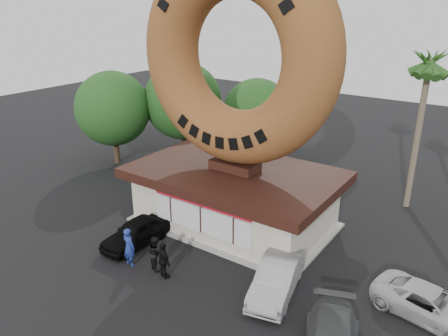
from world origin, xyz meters
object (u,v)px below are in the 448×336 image
object	(u,v)px
person_right	(164,260)
car_silver	(277,278)
person_left	(129,247)
donut_shop	(234,195)
car_black	(136,232)
car_white	(431,305)
person_center	(155,253)
giant_donut	(236,56)
street_lamp	(289,109)

from	to	relation	value
person_right	car_silver	size ratio (longest dim) A/B	0.41
person_left	person_right	world-z (taller)	person_left
donut_shop	car_black	xyz separation A→B (m)	(-2.94, -4.80, -1.08)
car_silver	car_black	bearing A→B (deg)	171.49
car_white	person_center	bearing A→B (deg)	118.98
person_left	car_black	distance (m)	1.94
donut_shop	giant_donut	xyz separation A→B (m)	(0.00, 0.02, 7.59)
person_center	car_white	world-z (taller)	person_center
donut_shop	car_white	world-z (taller)	donut_shop
person_left	car_silver	size ratio (longest dim) A/B	0.44
person_right	car_white	bearing A→B (deg)	-142.20
street_lamp	giant_donut	bearing A→B (deg)	-79.49
person_center	person_right	xyz separation A→B (m)	(0.79, -0.31, 0.05)
donut_shop	car_silver	world-z (taller)	donut_shop
person_center	car_black	bearing A→B (deg)	0.87
person_center	car_black	size ratio (longest dim) A/B	0.42
donut_shop	car_white	distance (m)	11.12
street_lamp	car_black	world-z (taller)	street_lamp
street_lamp	person_left	world-z (taller)	street_lamp
person_right	car_black	world-z (taller)	person_right
car_black	car_white	distance (m)	14.05
giant_donut	person_center	xyz separation A→B (m)	(-0.54, -5.89, -8.50)
person_center	car_white	distance (m)	12.00
street_lamp	person_right	bearing A→B (deg)	-82.58
person_right	car_silver	xyz separation A→B (m)	(4.74, 2.02, -0.17)
giant_donut	person_right	size ratio (longest dim) A/B	6.13
giant_donut	car_black	world-z (taller)	giant_donut
giant_donut	person_left	xyz separation A→B (m)	(-1.80, -6.36, -8.37)
person_left	car_black	world-z (taller)	person_left
person_left	car_white	world-z (taller)	person_left
street_lamp	person_left	xyz separation A→B (m)	(0.06, -16.36, -3.50)
donut_shop	street_lamp	size ratio (longest dim) A/B	1.40
person_right	person_center	bearing A→B (deg)	-4.23
giant_donut	car_silver	size ratio (longest dim) A/B	2.49
person_right	car_black	xyz separation A→B (m)	(-3.19, 1.38, -0.22)
person_right	car_silver	world-z (taller)	person_right
giant_donut	person_right	xyz separation A→B (m)	(0.25, -6.20, -8.45)
person_center	car_silver	distance (m)	5.80
street_lamp	car_silver	bearing A→B (deg)	-64.20
donut_shop	car_silver	size ratio (longest dim) A/B	2.51
car_black	giant_donut	bearing A→B (deg)	59.89
giant_donut	person_right	distance (m)	10.48
street_lamp	car_white	world-z (taller)	street_lamp
donut_shop	person_center	bearing A→B (deg)	-95.23
street_lamp	person_right	xyz separation A→B (m)	(2.11, -16.20, -3.58)
giant_donut	person_center	bearing A→B (deg)	-95.21
person_center	car_black	xyz separation A→B (m)	(-2.40, 1.07, -0.17)
person_center	car_black	distance (m)	2.64
street_lamp	car_black	xyz separation A→B (m)	(-1.08, -14.82, -3.79)
car_black	car_silver	bearing A→B (deg)	5.87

